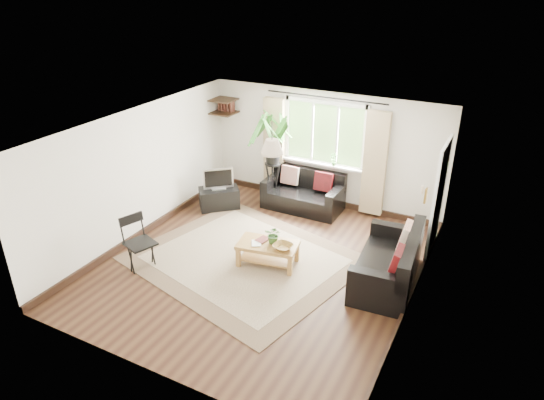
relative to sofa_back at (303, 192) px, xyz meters
The scene contains 24 objects.
floor 2.33m from the sofa_back, 83.67° to the right, with size 5.50×5.50×0.00m, color black.
ceiling 3.06m from the sofa_back, 83.67° to the right, with size 5.50×5.50×0.00m, color white.
wall_back 0.98m from the sofa_back, 61.22° to the left, with size 5.00×0.02×2.40m, color silver.
wall_front 5.11m from the sofa_back, 87.12° to the right, with size 5.00×0.02×2.40m, color silver.
wall_left 3.31m from the sofa_back, 134.47° to the right, with size 0.02×5.50×2.40m, color silver.
wall_right 3.67m from the sofa_back, 39.72° to the right, with size 0.02×5.50×2.40m, color silver.
rug 2.31m from the sofa_back, 92.18° to the right, with size 3.49×2.99×0.02m, color beige.
window 1.27m from the sofa_back, 58.98° to the left, with size 2.50×0.16×2.16m, color white, non-canonical shape.
door 2.86m from the sofa_back, 12.19° to the right, with size 0.06×0.96×2.06m, color silver.
corner_shelf 2.51m from the sofa_back, behind, with size 0.50×0.50×0.34m, color black, non-canonical shape.
pendant_lamp 2.53m from the sofa_back, 82.35° to the right, with size 0.36×0.36×0.54m, color beige, non-canonical shape.
wall_sconce 3.61m from the sofa_back, 36.53° to the right, with size 0.12×0.12×0.28m, color beige, non-canonical shape.
sofa_back is the anchor object (origin of this frame).
sofa_right 2.89m from the sofa_back, 38.59° to the right, with size 0.87×1.74×0.82m, color black, non-canonical shape.
coffee_table 2.26m from the sofa_back, 81.12° to the right, with size 1.00×0.54×0.41m, color olive, non-canonical shape.
table_plant 2.21m from the sofa_back, 78.78° to the right, with size 0.28×0.24×0.31m, color #325C25.
bowl 2.35m from the sofa_back, 73.99° to the right, with size 0.32×0.32×0.08m, color olive.
book_a 2.36m from the sofa_back, 87.27° to the right, with size 0.16×0.21×0.02m, color white.
book_b 2.15m from the sofa_back, 86.49° to the right, with size 0.18×0.24×0.02m, color brown.
tv_stand 1.76m from the sofa_back, 153.84° to the right, with size 0.81×0.45×0.43m, color black.
tv 1.77m from the sofa_back, 153.84° to the right, with size 0.62×0.21×0.48m, color #A5A5AA, non-canonical shape.
palm_stand 0.91m from the sofa_back, behind, with size 0.76×0.76×1.96m, color black, non-canonical shape.
folding_chair 3.60m from the sofa_back, 113.81° to the right, with size 0.48×0.48×0.93m, color black, non-canonical shape.
sill_plant 0.92m from the sofa_back, 34.16° to the left, with size 0.14×0.10×0.27m, color #2D6023.
Camera 1 is at (3.36, -6.10, 4.55)m, focal length 32.00 mm.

